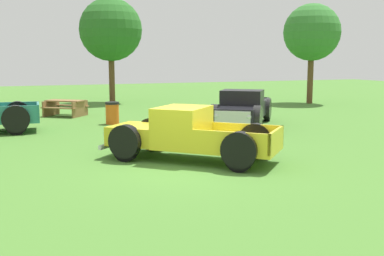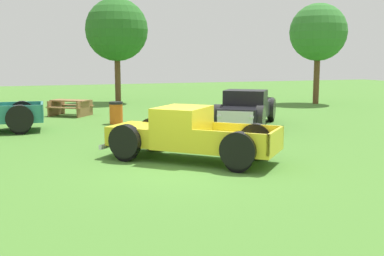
{
  "view_description": "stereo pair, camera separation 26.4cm",
  "coord_description": "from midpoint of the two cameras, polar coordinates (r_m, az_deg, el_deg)",
  "views": [
    {
      "loc": [
        -4.12,
        -10.88,
        2.77
      ],
      "look_at": [
        0.53,
        0.79,
        0.9
      ],
      "focal_mm": 43.6,
      "sensor_mm": 36.0,
      "label": 1
    },
    {
      "loc": [
        -3.88,
        -10.97,
        2.77
      ],
      "look_at": [
        0.53,
        0.79,
        0.9
      ],
      "focal_mm": 43.6,
      "sensor_mm": 36.0,
      "label": 2
    }
  ],
  "objects": [
    {
      "name": "oak_tree_east",
      "position": [
        29.85,
        -10.18,
        11.73
      ],
      "size": [
        3.88,
        3.88,
        6.49
      ],
      "color": "brown",
      "rests_on": "ground_plane"
    },
    {
      "name": "oak_tree_west",
      "position": [
        30.02,
        14.21,
        11.23
      ],
      "size": [
        3.48,
        3.48,
        6.12
      ],
      "color": "brown",
      "rests_on": "ground_plane"
    },
    {
      "name": "picnic_table",
      "position": [
        23.53,
        -15.56,
        2.61
      ],
      "size": [
        2.33,
        2.28,
        0.78
      ],
      "color": "olive",
      "rests_on": "ground_plane"
    },
    {
      "name": "pickup_truck_foreground",
      "position": [
        12.86,
        -2.02,
        -0.8
      ],
      "size": [
        4.63,
        4.53,
        1.47
      ],
      "color": "yellow",
      "rests_on": "ground_plane"
    },
    {
      "name": "pickup_truck_behind_left",
      "position": [
        19.19,
        5.72,
        2.29
      ],
      "size": [
        4.35,
        4.96,
        1.5
      ],
      "color": "black",
      "rests_on": "ground_plane"
    },
    {
      "name": "trash_can",
      "position": [
        20.21,
        -10.09,
        1.84
      ],
      "size": [
        0.59,
        0.59,
        0.95
      ],
      "color": "orange",
      "rests_on": "ground_plane"
    },
    {
      "name": "ground_plane",
      "position": [
        11.96,
        -1.62,
        -4.93
      ],
      "size": [
        80.0,
        80.0,
        0.0
      ],
      "primitive_type": "plane",
      "color": "#477A2D"
    }
  ]
}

